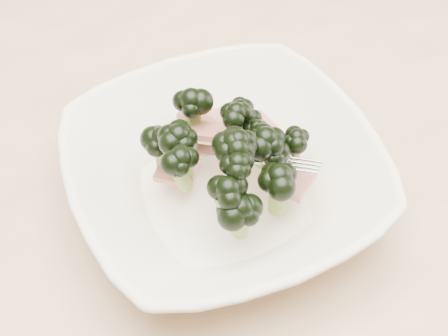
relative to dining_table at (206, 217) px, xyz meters
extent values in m
cube|color=tan|center=(0.00, 0.00, 0.08)|extent=(1.20, 0.80, 0.04)
cylinder|color=tan|center=(0.55, 0.35, -0.30)|extent=(0.06, 0.06, 0.71)
imported|color=#F2E6CD|center=(0.00, -0.05, 0.14)|extent=(0.31, 0.31, 0.07)
cylinder|color=#5A7627|center=(-0.05, -0.01, 0.15)|extent=(0.02, 0.02, 0.03)
ellipsoid|color=black|center=(-0.05, -0.01, 0.17)|extent=(0.04, 0.04, 0.03)
cylinder|color=#5A7627|center=(0.02, -0.03, 0.17)|extent=(0.01, 0.02, 0.04)
ellipsoid|color=black|center=(0.02, -0.03, 0.19)|extent=(0.03, 0.03, 0.03)
cylinder|color=#5A7627|center=(-0.05, -0.06, 0.17)|extent=(0.03, 0.03, 0.05)
ellipsoid|color=black|center=(-0.05, -0.06, 0.20)|extent=(0.03, 0.03, 0.03)
cylinder|color=#5A7627|center=(0.07, -0.06, 0.15)|extent=(0.02, 0.02, 0.04)
ellipsoid|color=black|center=(0.07, -0.06, 0.17)|extent=(0.03, 0.03, 0.02)
cylinder|color=#5A7627|center=(0.04, 0.00, 0.15)|extent=(0.01, 0.02, 0.03)
ellipsoid|color=black|center=(0.04, 0.00, 0.17)|extent=(0.03, 0.03, 0.02)
cylinder|color=#5A7627|center=(0.00, -0.07, 0.18)|extent=(0.02, 0.01, 0.04)
ellipsoid|color=black|center=(0.00, -0.07, 0.20)|extent=(0.03, 0.03, 0.03)
cylinder|color=#5A7627|center=(0.00, 0.01, 0.15)|extent=(0.03, 0.03, 0.05)
ellipsoid|color=black|center=(0.00, 0.01, 0.19)|extent=(0.04, 0.04, 0.03)
cylinder|color=#5A7627|center=(-0.04, -0.03, 0.17)|extent=(0.02, 0.03, 0.05)
ellipsoid|color=black|center=(-0.04, -0.03, 0.19)|extent=(0.04, 0.04, 0.03)
cylinder|color=#5A7627|center=(-0.01, -0.09, 0.17)|extent=(0.02, 0.02, 0.04)
ellipsoid|color=black|center=(-0.01, -0.09, 0.20)|extent=(0.03, 0.03, 0.03)
cylinder|color=#5A7627|center=(0.04, -0.02, 0.15)|extent=(0.02, 0.02, 0.03)
ellipsoid|color=black|center=(0.04, -0.02, 0.17)|extent=(0.03, 0.03, 0.03)
cylinder|color=#5A7627|center=(-0.02, -0.10, 0.16)|extent=(0.03, 0.02, 0.05)
ellipsoid|color=black|center=(-0.02, -0.10, 0.19)|extent=(0.04, 0.04, 0.03)
cylinder|color=#5A7627|center=(0.00, -0.07, 0.18)|extent=(0.02, 0.02, 0.04)
ellipsoid|color=black|center=(0.00, -0.07, 0.20)|extent=(0.04, 0.04, 0.03)
cylinder|color=#5A7627|center=(0.04, -0.07, 0.15)|extent=(0.02, 0.01, 0.03)
ellipsoid|color=black|center=(0.04, -0.07, 0.17)|extent=(0.03, 0.03, 0.03)
cylinder|color=#5A7627|center=(-0.02, -0.12, 0.15)|extent=(0.02, 0.02, 0.04)
ellipsoid|color=black|center=(-0.02, -0.12, 0.17)|extent=(0.04, 0.04, 0.03)
cylinder|color=#5A7627|center=(0.04, -0.04, 0.16)|extent=(0.02, 0.02, 0.03)
ellipsoid|color=black|center=(0.04, -0.04, 0.18)|extent=(0.03, 0.03, 0.02)
cylinder|color=#5A7627|center=(0.04, -0.06, 0.16)|extent=(0.02, 0.02, 0.03)
ellipsoid|color=black|center=(0.04, -0.06, 0.18)|extent=(0.04, 0.04, 0.03)
cylinder|color=#5A7627|center=(0.06, -0.06, 0.15)|extent=(0.01, 0.02, 0.03)
ellipsoid|color=black|center=(0.06, -0.06, 0.16)|extent=(0.03, 0.03, 0.02)
cylinder|color=#5A7627|center=(0.03, -0.11, 0.15)|extent=(0.02, 0.02, 0.04)
ellipsoid|color=black|center=(0.03, -0.11, 0.18)|extent=(0.04, 0.04, 0.03)
cube|color=maroon|center=(0.05, -0.09, 0.15)|extent=(0.05, 0.06, 0.02)
cube|color=maroon|center=(0.05, -0.02, 0.15)|extent=(0.04, 0.04, 0.01)
cube|color=maroon|center=(-0.04, -0.02, 0.13)|extent=(0.05, 0.05, 0.01)
cube|color=maroon|center=(0.00, 0.02, 0.15)|extent=(0.04, 0.04, 0.02)
cube|color=maroon|center=(0.00, -0.01, 0.16)|extent=(0.05, 0.05, 0.02)
cube|color=maroon|center=(0.03, 0.00, 0.14)|extent=(0.04, 0.06, 0.02)
camera|label=1|loc=(-0.17, -0.40, 0.62)|focal=50.00mm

